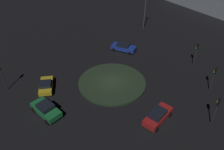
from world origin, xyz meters
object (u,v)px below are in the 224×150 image
(car_green, at_px, (46,109))
(car_yellow, at_px, (46,86))
(traffic_light_south, at_px, (1,72))
(car_red, at_px, (158,116))
(traffic_light_north, at_px, (196,50))
(streetlamp_northwest, at_px, (145,5))
(car_blue, at_px, (124,47))
(traffic_light_north_near, at_px, (214,75))
(traffic_light_northeast, at_px, (217,107))

(car_green, xyz_separation_m, car_yellow, (-4.97, -0.45, -0.12))
(car_green, distance_m, traffic_light_south, 8.66)
(car_red, bearing_deg, traffic_light_north, -171.99)
(traffic_light_south, relative_size, streetlamp_northwest, 0.58)
(car_blue, distance_m, traffic_light_north_near, 16.58)
(car_blue, height_order, car_yellow, car_blue)
(car_red, height_order, car_blue, car_red)
(car_green, height_order, traffic_light_north, traffic_light_north)
(car_blue, distance_m, traffic_light_northeast, 20.34)
(traffic_light_northeast, height_order, streetlamp_northwest, streetlamp_northwest)
(traffic_light_northeast, height_order, traffic_light_north_near, traffic_light_northeast)
(traffic_light_north_near, distance_m, traffic_light_south, 29.13)
(traffic_light_northeast, relative_size, traffic_light_south, 0.89)
(car_yellow, distance_m, traffic_light_south, 6.19)
(car_green, bearing_deg, car_blue, -80.17)
(car_red, height_order, streetlamp_northwest, streetlamp_northwest)
(traffic_light_northeast, xyz_separation_m, streetlamp_northwest, (-28.17, -0.73, 2.48))
(car_green, height_order, traffic_light_northeast, traffic_light_northeast)
(car_red, xyz_separation_m, streetlamp_northwest, (-26.74, 5.50, 4.50))
(traffic_light_south, bearing_deg, car_green, -40.40)
(car_yellow, bearing_deg, traffic_light_south, 82.18)
(car_yellow, xyz_separation_m, traffic_light_south, (-0.72, -5.63, 2.46))
(streetlamp_northwest, bearing_deg, car_green, -38.83)
(car_red, relative_size, traffic_light_north_near, 1.15)
(car_red, xyz_separation_m, traffic_light_south, (-8.85, -19.57, 2.33))
(car_blue, height_order, traffic_light_north, traffic_light_north)
(car_green, distance_m, traffic_light_northeast, 20.33)
(car_green, xyz_separation_m, traffic_light_northeast, (4.59, 19.71, 2.02))
(traffic_light_north, xyz_separation_m, traffic_light_north_near, (6.58, -0.59, -0.05))
(traffic_light_northeast, height_order, traffic_light_north, traffic_light_northeast)
(car_blue, height_order, streetlamp_northwest, streetlamp_northwest)
(car_red, height_order, traffic_light_northeast, traffic_light_northeast)
(car_red, bearing_deg, traffic_light_north_near, 165.57)
(traffic_light_northeast, xyz_separation_m, traffic_light_north_near, (-5.93, 3.01, -0.09))
(traffic_light_north, bearing_deg, traffic_light_north_near, 73.15)
(traffic_light_north, bearing_deg, traffic_light_northeast, 62.23)
(car_blue, xyz_separation_m, traffic_light_northeast, (18.97, 7.04, 2.08))
(car_green, height_order, car_blue, car_green)
(car_yellow, height_order, traffic_light_south, traffic_light_south)
(car_green, xyz_separation_m, car_blue, (-14.38, 12.67, -0.06))
(car_green, relative_size, car_yellow, 1.17)
(traffic_light_north_near, bearing_deg, traffic_light_north, -80.20)
(traffic_light_north, bearing_deg, car_blue, -42.94)
(car_green, xyz_separation_m, traffic_light_north_near, (-1.34, 22.72, 1.94))
(car_green, xyz_separation_m, traffic_light_north, (-7.92, 23.31, 1.99))
(car_green, distance_m, streetlamp_northwest, 30.60)
(car_green, xyz_separation_m, streetlamp_northwest, (-23.58, 18.98, 4.50))
(traffic_light_north, bearing_deg, car_green, 7.07)
(traffic_light_north, height_order, traffic_light_north_near, traffic_light_north)
(car_yellow, height_order, traffic_light_north_near, traffic_light_north_near)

